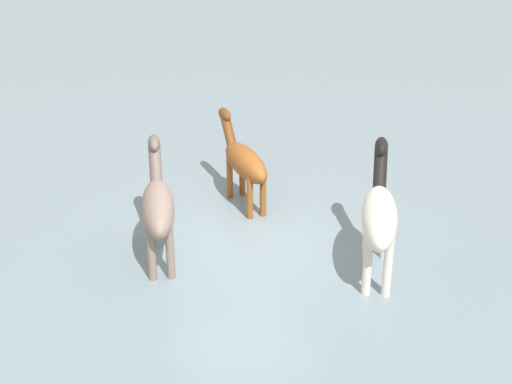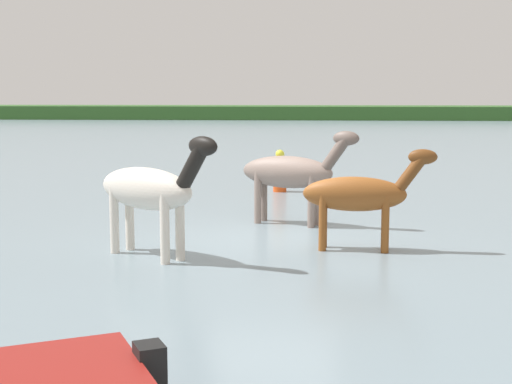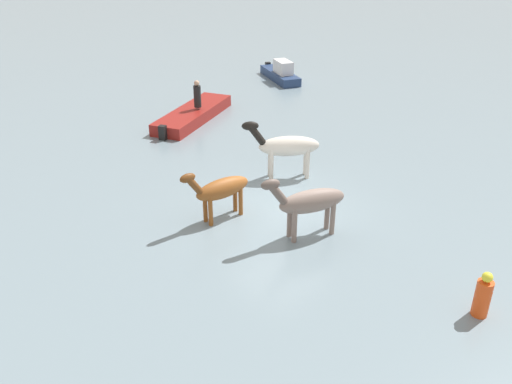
{
  "view_description": "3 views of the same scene",
  "coord_description": "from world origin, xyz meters",
  "px_view_note": "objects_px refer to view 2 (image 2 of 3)",
  "views": [
    {
      "loc": [
        -11.11,
        5.86,
        7.26
      ],
      "look_at": [
        -0.05,
        -0.26,
        1.11
      ],
      "focal_mm": 53.86,
      "sensor_mm": 36.0,
      "label": 1
    },
    {
      "loc": [
        0.56,
        -13.53,
        2.78
      ],
      "look_at": [
        -0.23,
        -0.79,
        0.99
      ],
      "focal_mm": 51.93,
      "sensor_mm": 36.0,
      "label": 2
    },
    {
      "loc": [
        9.97,
        9.98,
        7.86
      ],
      "look_at": [
        0.74,
        -0.22,
        0.86
      ],
      "focal_mm": 37.11,
      "sensor_mm": 36.0,
      "label": 3
    }
  ],
  "objects_px": {
    "horse_lead": "(359,194)",
    "horse_mid_herd": "(150,190)",
    "horse_dark_mare": "(291,173)",
    "buoy_channel_marker": "(280,173)"
  },
  "relations": [
    {
      "from": "horse_dark_mare",
      "to": "buoy_channel_marker",
      "type": "height_order",
      "value": "horse_dark_mare"
    },
    {
      "from": "horse_dark_mare",
      "to": "horse_mid_herd",
      "type": "relative_size",
      "value": 1.04
    },
    {
      "from": "horse_lead",
      "to": "horse_mid_herd",
      "type": "relative_size",
      "value": 0.96
    },
    {
      "from": "horse_lead",
      "to": "horse_mid_herd",
      "type": "distance_m",
      "value": 3.57
    },
    {
      "from": "horse_dark_mare",
      "to": "horse_mid_herd",
      "type": "xyz_separation_m",
      "value": [
        -2.28,
        -3.16,
        0.06
      ]
    },
    {
      "from": "buoy_channel_marker",
      "to": "horse_lead",
      "type": "bearing_deg",
      "value": -77.74
    },
    {
      "from": "horse_lead",
      "to": "horse_mid_herd",
      "type": "height_order",
      "value": "horse_mid_herd"
    },
    {
      "from": "horse_lead",
      "to": "buoy_channel_marker",
      "type": "height_order",
      "value": "horse_lead"
    },
    {
      "from": "horse_dark_mare",
      "to": "horse_lead",
      "type": "xyz_separation_m",
      "value": [
        1.2,
        -2.38,
        -0.1
      ]
    },
    {
      "from": "horse_lead",
      "to": "buoy_channel_marker",
      "type": "relative_size",
      "value": 2.01
    }
  ]
}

